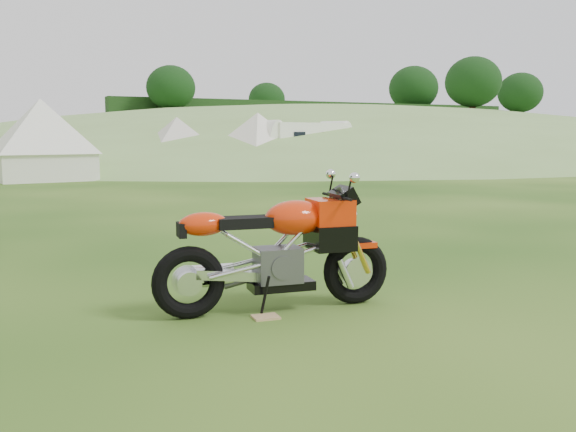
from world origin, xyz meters
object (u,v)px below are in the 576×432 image
plywood_board (266,317)px  caravan (302,147)px  tent_right (258,143)px  tent_mid (177,144)px  sport_motorcycle (276,242)px  tent_left (42,142)px

plywood_board → caravan: bearing=61.0°
tent_right → caravan: size_ratio=0.63×
tent_right → caravan: 2.36m
tent_mid → sport_motorcycle: bearing=-106.8°
sport_motorcycle → tent_left: tent_left is taller
tent_left → tent_right: bearing=-2.7°
tent_mid → caravan: tent_mid is taller
tent_right → caravan: tent_right is taller
sport_motorcycle → caravan: size_ratio=0.47×
plywood_board → tent_left: 20.27m
tent_right → caravan: (2.34, 0.29, -0.19)m
plywood_board → tent_right: tent_right is taller
sport_motorcycle → plywood_board: sport_motorcycle is taller
caravan → tent_left: bearing=173.4°
caravan → tent_mid: bearing=151.6°
sport_motorcycle → caravan: (11.33, 20.62, 0.45)m
caravan → tent_right: bearing=177.5°
sport_motorcycle → tent_mid: (6.00, 22.43, 0.59)m
sport_motorcycle → tent_left: bearing=98.2°
sport_motorcycle → tent_mid: bearing=83.4°
tent_left → tent_right: (8.92, 0.31, -0.11)m
plywood_board → tent_mid: size_ratio=0.08×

